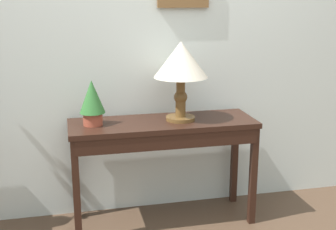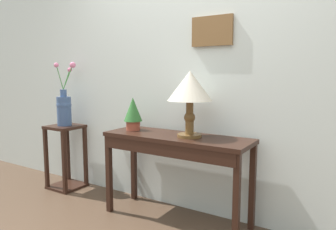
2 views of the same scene
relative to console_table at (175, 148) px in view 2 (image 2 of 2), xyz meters
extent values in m
cube|color=silver|center=(0.01, 0.33, 0.76)|extent=(9.00, 0.10, 2.80)
cube|color=brown|center=(0.20, 0.26, 0.96)|extent=(0.36, 0.02, 0.24)
cube|color=#54534C|center=(0.20, 0.26, 0.96)|extent=(0.29, 0.01, 0.20)
cube|color=black|center=(0.00, 0.02, 0.08)|extent=(1.26, 0.42, 0.03)
cube|color=black|center=(0.00, -0.17, 0.02)|extent=(1.20, 0.03, 0.10)
cube|color=black|center=(-0.60, -0.15, -0.29)|extent=(0.04, 0.04, 0.71)
cube|color=black|center=(0.60, -0.15, -0.29)|extent=(0.04, 0.04, 0.71)
cube|color=black|center=(-0.60, 0.20, -0.29)|extent=(0.04, 0.04, 0.71)
cube|color=black|center=(0.60, 0.20, -0.29)|extent=(0.04, 0.04, 0.71)
cylinder|color=brown|center=(0.12, 0.02, 0.11)|extent=(0.20, 0.20, 0.02)
cylinder|color=brown|center=(0.12, 0.02, 0.19)|extent=(0.07, 0.07, 0.14)
sphere|color=brown|center=(0.12, 0.02, 0.26)|extent=(0.09, 0.09, 0.09)
cylinder|color=brown|center=(0.12, 0.02, 0.33)|extent=(0.06, 0.06, 0.14)
cone|color=beige|center=(0.12, 0.02, 0.52)|extent=(0.36, 0.36, 0.24)
cylinder|color=#9E4733|center=(-0.47, 0.04, 0.14)|extent=(0.13, 0.13, 0.08)
cone|color=#2D662D|center=(-0.47, 0.04, 0.29)|extent=(0.17, 0.17, 0.22)
cube|color=black|center=(-1.43, 0.06, 0.04)|extent=(0.34, 0.34, 0.03)
cube|color=black|center=(-1.43, 0.06, -0.62)|extent=(0.34, 0.34, 0.03)
cube|color=black|center=(-1.57, -0.09, -0.29)|extent=(0.04, 0.03, 0.64)
cube|color=black|center=(-1.28, -0.09, -0.29)|extent=(0.04, 0.03, 0.64)
cube|color=black|center=(-1.57, 0.20, -0.29)|extent=(0.04, 0.04, 0.64)
cube|color=black|center=(-1.28, 0.20, -0.29)|extent=(0.04, 0.04, 0.64)
cylinder|color=#3D5684|center=(-1.43, 0.06, 0.21)|extent=(0.15, 0.15, 0.31)
sphere|color=#3D5684|center=(-1.43, 0.06, 0.28)|extent=(0.16, 0.16, 0.16)
cylinder|color=#3D5684|center=(-1.43, 0.06, 0.41)|extent=(0.07, 0.07, 0.08)
cylinder|color=#387A38|center=(-1.42, 0.12, 0.58)|extent=(0.03, 0.13, 0.27)
sphere|color=pink|center=(-1.40, 0.18, 0.71)|extent=(0.04, 0.04, 0.04)
cylinder|color=#387A38|center=(-1.39, 0.10, 0.58)|extent=(0.08, 0.09, 0.26)
sphere|color=pink|center=(-1.36, 0.14, 0.71)|extent=(0.06, 0.06, 0.06)
cylinder|color=#387A38|center=(-1.42, 0.10, 0.55)|extent=(0.02, 0.10, 0.21)
sphere|color=pink|center=(-1.42, 0.14, 0.66)|extent=(0.05, 0.05, 0.05)
cylinder|color=#387A38|center=(-1.46, 0.04, 0.58)|extent=(0.07, 0.04, 0.26)
sphere|color=pink|center=(-1.49, 0.03, 0.71)|extent=(0.05, 0.05, 0.05)
camera|label=1|loc=(-0.62, -2.85, 0.93)|focal=48.36mm
camera|label=2|loc=(1.33, -2.20, 0.60)|focal=33.82mm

